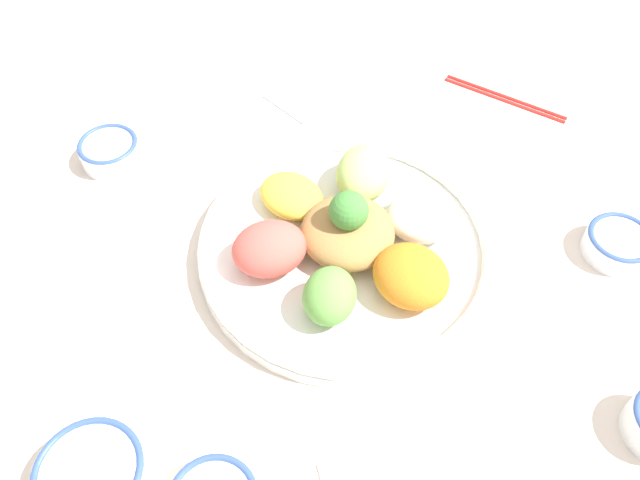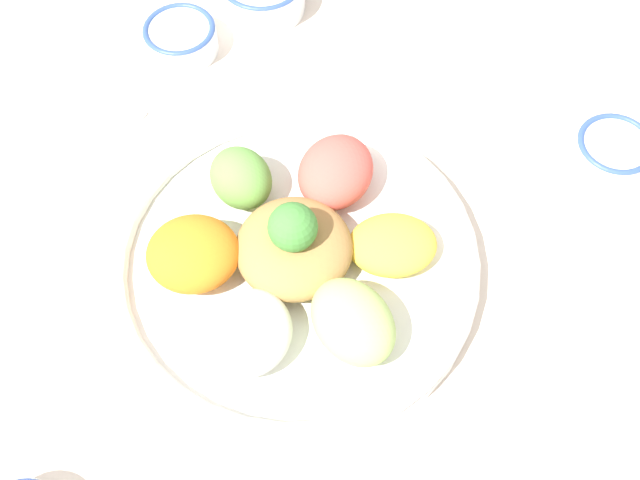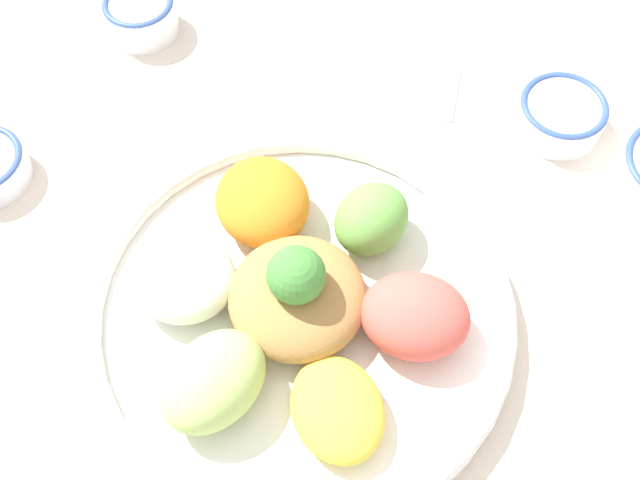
{
  "view_description": "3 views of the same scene",
  "coord_description": "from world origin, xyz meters",
  "px_view_note": "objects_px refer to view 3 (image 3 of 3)",
  "views": [
    {
      "loc": [
        -0.45,
        0.3,
        0.66
      ],
      "look_at": [
        -0.01,
        0.07,
        0.02
      ],
      "focal_mm": 35.0,
      "sensor_mm": 36.0,
      "label": 1
    },
    {
      "loc": [
        0.08,
        -0.31,
        0.71
      ],
      "look_at": [
        -0.01,
        0.05,
        0.06
      ],
      "focal_mm": 42.0,
      "sensor_mm": 36.0,
      "label": 2
    },
    {
      "loc": [
        0.25,
        0.06,
        0.62
      ],
      "look_at": [
        -0.07,
        0.06,
        0.08
      ],
      "focal_mm": 42.0,
      "sensor_mm": 36.0,
      "label": 3
    }
  ],
  "objects_px": {
    "salad_platter": "(296,305)",
    "serving_spoon_main": "(456,69)",
    "rice_bowl_plain": "(561,114)",
    "sauce_bowl_dark": "(141,14)"
  },
  "relations": [
    {
      "from": "sauce_bowl_dark",
      "to": "rice_bowl_plain",
      "type": "height_order",
      "value": "sauce_bowl_dark"
    },
    {
      "from": "salad_platter",
      "to": "rice_bowl_plain",
      "type": "xyz_separation_m",
      "value": [
        -0.22,
        0.27,
        -0.01
      ]
    },
    {
      "from": "salad_platter",
      "to": "serving_spoon_main",
      "type": "bearing_deg",
      "value": 149.77
    },
    {
      "from": "salad_platter",
      "to": "rice_bowl_plain",
      "type": "height_order",
      "value": "salad_platter"
    },
    {
      "from": "salad_platter",
      "to": "rice_bowl_plain",
      "type": "distance_m",
      "value": 0.35
    },
    {
      "from": "salad_platter",
      "to": "sauce_bowl_dark",
      "type": "bearing_deg",
      "value": -153.99
    },
    {
      "from": "salad_platter",
      "to": "serving_spoon_main",
      "type": "xyz_separation_m",
      "value": [
        -0.3,
        0.17,
        -0.03
      ]
    },
    {
      "from": "sauce_bowl_dark",
      "to": "serving_spoon_main",
      "type": "xyz_separation_m",
      "value": [
        0.07,
        0.35,
        -0.02
      ]
    },
    {
      "from": "salad_platter",
      "to": "sauce_bowl_dark",
      "type": "height_order",
      "value": "salad_platter"
    },
    {
      "from": "serving_spoon_main",
      "to": "sauce_bowl_dark",
      "type": "bearing_deg",
      "value": -87.29
    }
  ]
}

